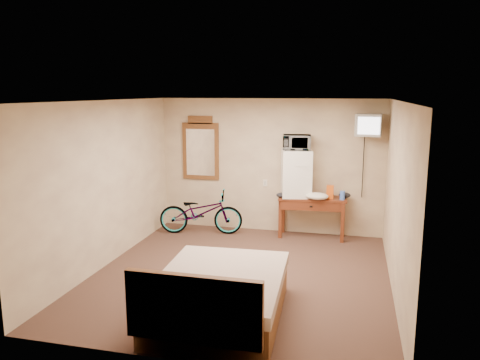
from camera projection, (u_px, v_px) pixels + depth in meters
The scene contains 13 objects.
room at pixel (241, 191), 6.57m from camera, with size 4.60×4.64×2.50m.
desk at pixel (312, 205), 8.41m from camera, with size 1.23×0.54×0.75m.
mini_fridge at pixel (296, 173), 8.42m from camera, with size 0.62×0.60×0.85m.
microwave at pixel (297, 142), 8.32m from camera, with size 0.48×0.33×0.27m, color white.
snack_bag at pixel (330, 192), 8.28m from camera, with size 0.12×0.07×0.24m, color #D15312.
blue_cup at pixel (342, 195), 8.21m from camera, with size 0.09×0.09×0.16m, color #4473E8.
cloth_cream at pixel (317, 196), 8.22m from camera, with size 0.40×0.31×0.12m, color beige.
cloth_dark_a at pixel (283, 195), 8.38m from camera, with size 0.24×0.18×0.09m, color black.
cloth_dark_b at pixel (345, 195), 8.36m from camera, with size 0.21×0.17×0.10m, color black.
crt_television at pixel (369, 125), 7.95m from camera, with size 0.46×0.58×0.37m.
wall_mirror at pixel (201, 149), 9.00m from camera, with size 0.72×0.04×1.22m.
bicycle at pixel (201, 212), 8.72m from camera, with size 0.54×1.55×0.81m, color black.
bed at pixel (219, 296), 5.42m from camera, with size 1.52×1.98×0.90m.
Camera 1 is at (1.51, -6.25, 2.63)m, focal length 35.00 mm.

